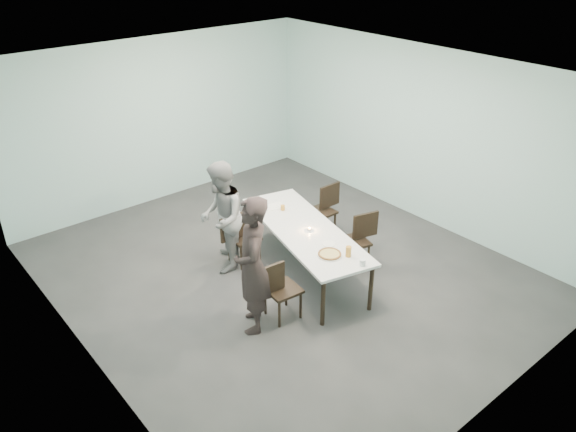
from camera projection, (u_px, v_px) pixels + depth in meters
ground at (283, 271)px, 8.54m from camera, size 7.00×7.00×0.00m
room_shell at (283, 146)px, 7.59m from camera, size 6.02×7.02×3.01m
table at (305, 232)px, 8.21m from camera, size 1.49×2.74×0.75m
chair_near_left at (278, 287)px, 7.31m from camera, size 0.63×0.46×0.87m
chair_far_left at (239, 235)px, 8.52m from camera, size 0.62×0.44×0.87m
chair_near_right at (359, 236)px, 8.48m from camera, size 0.65×0.52×0.87m
chair_far_right at (324, 207)px, 9.36m from camera, size 0.61×0.42×0.87m
diner_near at (252, 266)px, 6.98m from camera, size 0.75×0.81×1.86m
diner_far at (222, 217)px, 8.27m from camera, size 1.02×1.05×1.71m
pizza at (330, 254)px, 7.53m from camera, size 0.34×0.34×0.04m
side_plate at (329, 244)px, 7.79m from camera, size 0.18×0.18×0.01m
beer_glass at (348, 252)px, 7.48m from camera, size 0.08×0.08×0.15m
water_tumbler at (362, 262)px, 7.29m from camera, size 0.08×0.08×0.09m
tealight at (309, 230)px, 8.12m from camera, size 0.06×0.06×0.05m
amber_tumbler at (283, 208)px, 8.69m from camera, size 0.07×0.07×0.08m
menu at (274, 206)px, 8.81m from camera, size 0.34×0.28×0.01m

